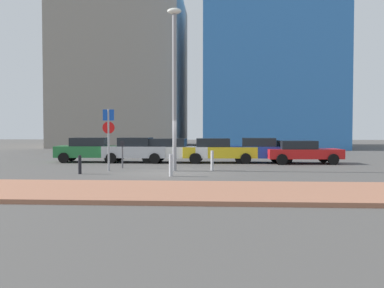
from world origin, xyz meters
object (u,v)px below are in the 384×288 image
parked_car_green (90,149)px  parked_car_white (172,150)px  parked_car_silver (136,150)px  parking_sign_post (109,132)px  traffic_bollard_far (171,165)px  parking_meter (122,151)px  traffic_bollard_near (80,165)px  street_lamp (174,77)px  parked_car_red (302,152)px  parked_car_blue (262,150)px  traffic_bollard_mid (212,161)px  parked_car_yellow (218,150)px

parked_car_green → parked_car_white: bearing=-0.7°
parked_car_silver → parking_sign_post: bearing=-93.8°
parked_car_green → parked_car_white: parked_car_green is taller
parked_car_silver → traffic_bollard_far: size_ratio=4.08×
parked_car_silver → parking_meter: bearing=-89.7°
traffic_bollard_near → street_lamp: bearing=22.3°
parked_car_red → parking_sign_post: (-10.47, -4.92, 1.21)m
parked_car_green → parking_sign_post: (2.60, -5.35, 1.14)m
parking_sign_post → traffic_bollard_near: (-0.96, -1.55, -1.51)m
parked_car_blue → parking_meter: bearing=-152.6°
parked_car_green → parking_meter: 4.94m
parked_car_green → parked_car_silver: parked_car_silver is taller
parked_car_white → parked_car_red: bearing=-2.6°
parked_car_white → parking_sign_post: parking_sign_post is taller
traffic_bollard_far → traffic_bollard_mid: bearing=57.0°
traffic_bollard_mid → parking_sign_post: bearing=-174.9°
parked_car_red → parking_sign_post: parking_sign_post is taller
traffic_bollard_far → street_lamp: bearing=92.1°
parked_car_green → parked_car_silver: 2.96m
parking_meter → traffic_bollard_mid: 4.89m
traffic_bollard_mid → parked_car_blue: bearing=59.0°
street_lamp → traffic_bollard_far: (0.09, -2.47, -4.17)m
parked_car_red → parked_car_white: bearing=177.4°
parked_car_silver → parked_car_red: bearing=-1.9°
parked_car_white → traffic_bollard_near: 7.70m
parked_car_green → traffic_bollard_far: 9.69m
parking_meter → traffic_bollard_far: size_ratio=1.47×
parked_car_green → parked_car_silver: bearing=-1.7°
parked_car_green → traffic_bollard_near: size_ratio=4.85×
parking_meter → traffic_bollard_near: bearing=-114.3°
parked_car_red → traffic_bollard_far: bearing=-134.6°
parked_car_yellow → parked_car_blue: (2.69, 0.09, 0.02)m
parked_car_blue → parked_car_yellow: bearing=-178.2°
parked_car_red → parking_meter: parking_meter is taller
traffic_bollard_near → traffic_bollard_mid: size_ratio=0.87×
parked_car_white → street_lamp: 6.43m
parked_car_blue → traffic_bollard_near: parked_car_blue is taller
parked_car_green → parking_meter: size_ratio=2.94×
parking_sign_post → street_lamp: 4.26m
street_lamp → parked_car_blue: bearing=47.1°
parked_car_blue → traffic_bollard_far: (-4.77, -7.71, -0.31)m
parked_car_blue → traffic_bollard_mid: 5.81m
parked_car_red → parking_meter: (-10.10, -3.52, 0.20)m
parked_car_green → parking_meter: bearing=-53.0°
parked_car_silver → parked_car_white: size_ratio=0.91×
parked_car_silver → traffic_bollard_mid: parked_car_silver is taller
parked_car_yellow → parking_meter: bearing=-142.1°
parked_car_green → traffic_bollard_near: parked_car_green is taller
parking_sign_post → parked_car_yellow: bearing=44.5°
traffic_bollard_near → traffic_bollard_far: traffic_bollard_far is taller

